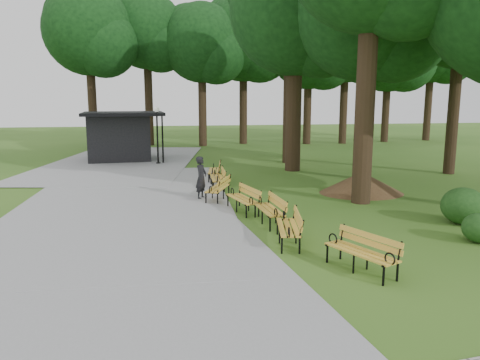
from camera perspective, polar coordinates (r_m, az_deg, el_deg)
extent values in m
plane|color=#335C1A|center=(14.93, 0.22, -4.76)|extent=(100.00, 100.00, 0.00)
cube|color=gray|center=(17.69, -14.38, -2.61)|extent=(12.00, 38.00, 0.06)
imported|color=black|center=(17.67, -4.79, 0.27)|extent=(0.64, 0.71, 1.64)
cylinder|color=black|center=(27.22, -10.12, 5.12)|extent=(0.10, 0.10, 3.06)
sphere|color=white|center=(27.13, -10.23, 8.55)|extent=(0.32, 0.32, 0.32)
cone|color=#47301C|center=(19.39, 14.74, -0.30)|extent=(2.86, 2.86, 0.87)
cylinder|color=black|center=(17.30, 15.23, 10.75)|extent=(0.70, 0.70, 8.25)
cylinder|color=black|center=(22.65, 14.74, 9.21)|extent=(0.60, 0.60, 7.19)
sphere|color=black|center=(23.00, 15.24, 19.89)|extent=(6.65, 6.65, 6.65)
cylinder|color=black|center=(24.52, 6.64, 9.90)|extent=(0.80, 0.80, 7.53)
sphere|color=black|center=(24.91, 6.86, 20.24)|extent=(6.70, 6.70, 6.70)
cylinder|color=black|center=(27.56, 6.17, 10.65)|extent=(0.76, 0.76, 8.22)
sphere|color=black|center=(28.04, 6.37, 20.67)|extent=(6.97, 6.97, 6.97)
cylinder|color=black|center=(25.66, 24.84, 8.49)|extent=(0.56, 0.56, 7.02)
sphere|color=black|center=(25.94, 25.55, 17.71)|extent=(4.96, 4.96, 4.96)
ellipsoid|color=#193D14|center=(15.87, 25.64, -4.87)|extent=(1.33, 1.33, 1.13)
ellipsoid|color=#193D14|center=(14.09, 27.33, -6.83)|extent=(0.94, 0.94, 0.80)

